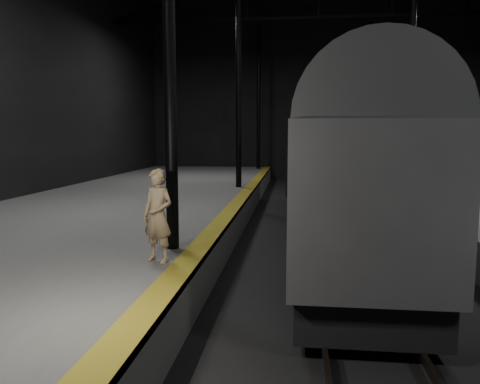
# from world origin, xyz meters

# --- Properties ---
(ground) EXTENTS (44.00, 44.00, 0.00)m
(ground) POSITION_xyz_m (0.00, 0.00, 0.00)
(ground) COLOR black
(ground) RESTS_ON ground
(platform_left) EXTENTS (9.00, 43.80, 1.00)m
(platform_left) POSITION_xyz_m (-7.50, 0.00, 0.50)
(platform_left) COLOR #575754
(platform_left) RESTS_ON ground
(tactile_strip) EXTENTS (0.50, 43.80, 0.01)m
(tactile_strip) POSITION_xyz_m (-3.25, 0.00, 1.00)
(tactile_strip) COLOR olive
(tactile_strip) RESTS_ON platform_left
(track) EXTENTS (2.40, 43.00, 0.24)m
(track) POSITION_xyz_m (0.00, 0.00, 0.07)
(track) COLOR #3F3328
(track) RESTS_ON ground
(train) EXTENTS (2.72, 18.09, 4.84)m
(train) POSITION_xyz_m (-0.00, 2.05, 2.70)
(train) COLOR #A5A7AD
(train) RESTS_ON ground
(woman) EXTENTS (0.77, 0.65, 1.80)m
(woman) POSITION_xyz_m (-3.80, -5.08, 1.90)
(woman) COLOR tan
(woman) RESTS_ON platform_left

